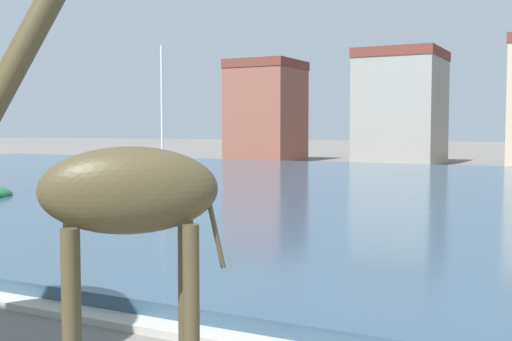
# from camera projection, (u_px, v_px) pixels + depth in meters

# --- Properties ---
(harbor_water) EXTENTS (90.32, 40.72, 0.36)m
(harbor_water) POSITION_uv_depth(u_px,v_px,m) (374.00, 192.00, 29.36)
(harbor_water) COLOR #334C60
(harbor_water) RESTS_ON ground
(quay_edge_coping) EXTENTS (90.32, 0.50, 0.12)m
(quay_edge_coping) POSITION_uv_depth(u_px,v_px,m) (20.00, 303.00, 11.12)
(quay_edge_coping) COLOR #ADA89E
(quay_edge_coping) RESTS_ON ground
(giraffe_statue) EXTENTS (2.31, 2.07, 4.75)m
(giraffe_statue) POSITION_uv_depth(u_px,v_px,m) (115.00, 200.00, 6.06)
(giraffe_statue) COLOR #4C4228
(giraffe_statue) RESTS_ON ground
(sailboat_navy) EXTENTS (3.59, 7.60, 7.34)m
(sailboat_navy) POSITION_uv_depth(u_px,v_px,m) (163.00, 178.00, 33.32)
(sailboat_navy) COLOR navy
(sailboat_navy) RESTS_ON ground
(townhouse_corner_house) EXTENTS (5.94, 6.37, 9.27)m
(townhouse_corner_house) POSITION_uv_depth(u_px,v_px,m) (266.00, 111.00, 59.10)
(townhouse_corner_house) COLOR #8E5142
(townhouse_corner_house) RESTS_ON ground
(townhouse_tall_gabled) EXTENTS (6.75, 7.33, 9.66)m
(townhouse_tall_gabled) POSITION_uv_depth(u_px,v_px,m) (401.00, 107.00, 54.39)
(townhouse_tall_gabled) COLOR gray
(townhouse_tall_gabled) RESTS_ON ground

